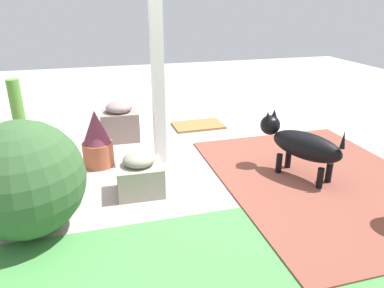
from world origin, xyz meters
name	(u,v)px	position (x,y,z in m)	size (l,w,h in m)	color
ground_plane	(179,162)	(0.00, 0.00, 0.00)	(12.00, 12.00, 0.00)	#B6A19F
brick_path	(321,180)	(-1.17, 0.77, 0.01)	(1.80, 2.40, 0.02)	brown
porch_pillar	(157,49)	(0.18, -0.07, 1.15)	(0.11, 0.11, 2.30)	white
stone_planter_nearest	(120,122)	(0.52, -0.83, 0.22)	(0.46, 0.37, 0.47)	gray
stone_planter_mid	(140,175)	(0.48, 0.52, 0.17)	(0.41, 0.37, 0.38)	gray
round_shrub	(24,179)	(1.32, 0.87, 0.42)	(0.84, 0.84, 0.84)	#33582F
terracotta_pot_spiky	(97,140)	(0.81, -0.14, 0.28)	(0.30, 0.30, 0.58)	#A55437
terracotta_pot_tall	(20,123)	(1.63, -0.92, 0.28)	(0.25, 0.25, 0.77)	#BC7645
terracotta_pot_broad	(18,149)	(1.57, -0.32, 0.19)	(0.30, 0.30, 0.34)	#BC6234
dog	(300,144)	(-1.00, 0.63, 0.34)	(0.55, 0.81, 0.58)	black
doormat	(198,125)	(-0.51, -1.02, 0.01)	(0.65, 0.41, 0.03)	olive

